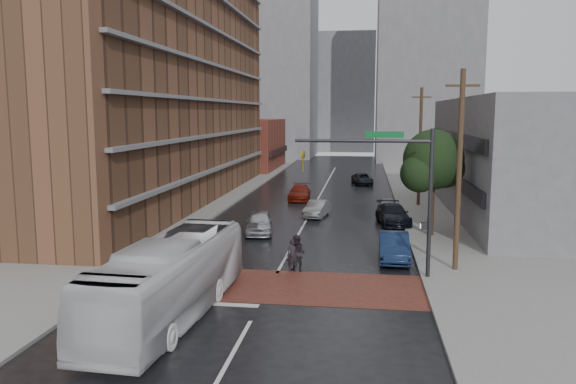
% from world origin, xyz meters
% --- Properties ---
extents(ground, '(160.00, 160.00, 0.00)m').
position_xyz_m(ground, '(0.00, 0.00, 0.00)').
color(ground, black).
rests_on(ground, ground).
extents(crosswalk, '(14.00, 5.00, 0.02)m').
position_xyz_m(crosswalk, '(0.00, 0.50, 0.01)').
color(crosswalk, brown).
rests_on(crosswalk, ground).
extents(sidewalk_west, '(9.00, 90.00, 0.15)m').
position_xyz_m(sidewalk_west, '(-11.50, 25.00, 0.07)').
color(sidewalk_west, gray).
rests_on(sidewalk_west, ground).
extents(sidewalk_east, '(9.00, 90.00, 0.15)m').
position_xyz_m(sidewalk_east, '(11.50, 25.00, 0.07)').
color(sidewalk_east, gray).
rests_on(sidewalk_east, ground).
extents(apartment_block, '(10.00, 44.00, 28.00)m').
position_xyz_m(apartment_block, '(-14.00, 24.00, 14.00)').
color(apartment_block, brown).
rests_on(apartment_block, ground).
extents(storefront_west, '(8.00, 16.00, 7.00)m').
position_xyz_m(storefront_west, '(-12.00, 54.00, 3.50)').
color(storefront_west, brown).
rests_on(storefront_west, ground).
extents(building_east, '(11.00, 26.00, 9.00)m').
position_xyz_m(building_east, '(16.50, 20.00, 4.50)').
color(building_east, gray).
rests_on(building_east, ground).
extents(distant_tower_west, '(18.00, 16.00, 32.00)m').
position_xyz_m(distant_tower_west, '(-14.00, 78.00, 16.00)').
color(distant_tower_west, gray).
rests_on(distant_tower_west, ground).
extents(distant_tower_east, '(16.00, 14.00, 36.00)m').
position_xyz_m(distant_tower_east, '(14.00, 72.00, 18.00)').
color(distant_tower_east, gray).
rests_on(distant_tower_east, ground).
extents(distant_tower_center, '(12.00, 10.00, 24.00)m').
position_xyz_m(distant_tower_center, '(0.00, 95.00, 12.00)').
color(distant_tower_center, gray).
rests_on(distant_tower_center, ground).
extents(street_tree, '(4.20, 4.10, 6.90)m').
position_xyz_m(street_tree, '(8.52, 12.03, 4.73)').
color(street_tree, '#332319').
rests_on(street_tree, ground).
extents(signal_mast, '(6.50, 0.30, 7.20)m').
position_xyz_m(signal_mast, '(5.85, 2.50, 4.73)').
color(signal_mast, '#2D2D33').
rests_on(signal_mast, ground).
extents(utility_pole_near, '(1.60, 0.26, 10.00)m').
position_xyz_m(utility_pole_near, '(8.80, 4.00, 5.14)').
color(utility_pole_near, '#473321').
rests_on(utility_pole_near, ground).
extents(utility_pole_far, '(1.60, 0.26, 10.00)m').
position_xyz_m(utility_pole_far, '(8.80, 24.00, 5.14)').
color(utility_pole_far, '#473321').
rests_on(utility_pole_far, ground).
extents(transit_bus, '(3.22, 11.23, 3.09)m').
position_xyz_m(transit_bus, '(-3.13, -3.99, 1.55)').
color(transit_bus, silver).
rests_on(transit_bus, ground).
extents(pedestrian_a, '(0.66, 0.49, 1.66)m').
position_xyz_m(pedestrian_a, '(0.73, 3.00, 0.83)').
color(pedestrian_a, black).
rests_on(pedestrian_a, ground).
extents(pedestrian_b, '(1.10, 0.99, 1.86)m').
position_xyz_m(pedestrian_b, '(0.96, 3.00, 0.93)').
color(pedestrian_b, black).
rests_on(pedestrian_b, ground).
extents(car_travel_a, '(2.41, 4.60, 1.49)m').
position_xyz_m(car_travel_a, '(-2.62, 11.59, 0.75)').
color(car_travel_a, '#B8BBC0').
rests_on(car_travel_a, ground).
extents(car_travel_b, '(1.98, 4.05, 1.28)m').
position_xyz_m(car_travel_b, '(0.67, 18.07, 0.64)').
color(car_travel_b, '#9EA1A5').
rests_on(car_travel_b, ground).
extents(car_travel_c, '(2.00, 4.66, 1.34)m').
position_xyz_m(car_travel_c, '(-1.66, 26.43, 0.67)').
color(car_travel_c, maroon).
rests_on(car_travel_c, ground).
extents(suv_travel, '(2.65, 4.65, 1.22)m').
position_xyz_m(suv_travel, '(4.00, 38.41, 0.61)').
color(suv_travel, black).
rests_on(suv_travel, ground).
extents(car_parked_near, '(1.60, 4.50, 1.48)m').
position_xyz_m(car_parked_near, '(5.87, 5.90, 0.74)').
color(car_parked_near, '#142346').
rests_on(car_parked_near, ground).
extents(car_parked_mid, '(2.66, 5.14, 1.43)m').
position_xyz_m(car_parked_mid, '(6.30, 16.00, 0.71)').
color(car_parked_mid, black).
rests_on(car_parked_mid, ground).
extents(car_parked_far, '(1.55, 3.70, 1.25)m').
position_xyz_m(car_parked_far, '(6.04, 20.14, 0.63)').
color(car_parked_far, '#ADB0B5').
rests_on(car_parked_far, ground).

